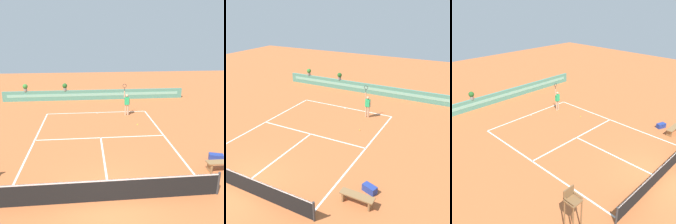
{
  "view_description": "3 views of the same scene",
  "coord_description": "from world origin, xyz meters",
  "views": [
    {
      "loc": [
        -0.79,
        -8.42,
        6.25
      ],
      "look_at": [
        0.95,
        8.66,
        1.0
      ],
      "focal_mm": 40.33,
      "sensor_mm": 36.0,
      "label": 1
    },
    {
      "loc": [
        9.06,
        -6.68,
        8.4
      ],
      "look_at": [
        0.95,
        8.66,
        1.0
      ],
      "focal_mm": 41.15,
      "sensor_mm": 36.0,
      "label": 2
    },
    {
      "loc": [
        -11.8,
        -4.1,
        9.32
      ],
      "look_at": [
        0.95,
        8.66,
        1.0
      ],
      "focal_mm": 40.13,
      "sensor_mm": 36.0,
      "label": 3
    }
  ],
  "objects": [
    {
      "name": "potted_plant_left",
      "position": [
        -2.94,
        16.39,
        1.41
      ],
      "size": [
        0.48,
        0.48,
        0.72
      ],
      "color": "gray",
      "rests_on": "back_wall_barrier"
    },
    {
      "name": "tennis_player",
      "position": [
        2.38,
        10.93,
        1.05
      ],
      "size": [
        0.62,
        0.23,
        2.58
      ],
      "color": "tan",
      "rests_on": "ground"
    },
    {
      "name": "tennis_ball_near_baseline",
      "position": [
        2.8,
        8.51,
        0.03
      ],
      "size": [
        0.07,
        0.07,
        0.07
      ],
      "primitive_type": "sphere",
      "color": "#CCE033",
      "rests_on": "ground"
    },
    {
      "name": "bench_courtside",
      "position": [
        5.57,
        1.73,
        0.38
      ],
      "size": [
        1.6,
        0.44,
        0.51
      ],
      "color": "olive",
      "rests_on": "ground"
    },
    {
      "name": "potted_plant_far_left",
      "position": [
        -6.75,
        16.39,
        1.41
      ],
      "size": [
        0.48,
        0.48,
        0.72
      ],
      "color": "gray",
      "rests_on": "back_wall_barrier"
    },
    {
      "name": "court_lines",
      "position": [
        0.0,
        6.72,
        0.0
      ],
      "size": [
        8.32,
        11.94,
        0.01
      ],
      "color": "white",
      "rests_on": "ground"
    },
    {
      "name": "net",
      "position": [
        0.0,
        0.0,
        0.51
      ],
      "size": [
        8.92,
        0.1,
        1.0
      ],
      "color": "#333333",
      "rests_on": "ground"
    },
    {
      "name": "back_wall_barrier",
      "position": [
        0.0,
        16.39,
        0.5
      ],
      "size": [
        18.0,
        0.21,
        1.0
      ],
      "color": "#4C8E7A",
      "rests_on": "ground"
    },
    {
      "name": "ground_plane",
      "position": [
        0.0,
        6.0,
        0.0
      ],
      "size": [
        60.0,
        60.0,
        0.0
      ],
      "primitive_type": "plane",
      "color": "#BC6033"
    },
    {
      "name": "gear_bag",
      "position": [
        5.79,
        2.76,
        0.18
      ],
      "size": [
        0.78,
        0.57,
        0.36
      ],
      "primitive_type": "cube",
      "rotation": [
        0.0,
        0.0,
        -0.33
      ],
      "color": "navy",
      "rests_on": "ground"
    }
  ]
}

